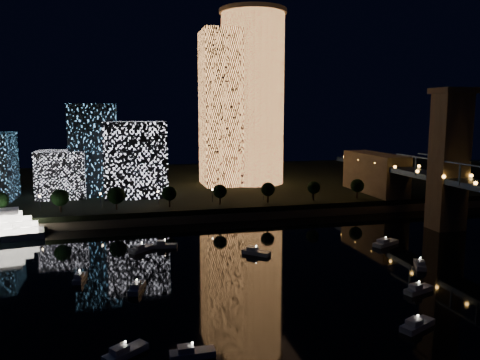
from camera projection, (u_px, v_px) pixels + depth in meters
name	position (u px, v px, depth m)	size (l,w,h in m)	color
ground	(341.00, 299.00, 105.19)	(520.00, 520.00, 0.00)	black
far_bank	(212.00, 184.00, 258.63)	(420.00, 160.00, 5.00)	black
seawall	(248.00, 215.00, 183.79)	(420.00, 6.00, 3.00)	#6B5E4C
tower_cylindrical	(253.00, 98.00, 239.48)	(34.00, 34.00, 87.45)	#FF9E51
tower_rectangular	(226.00, 109.00, 235.31)	(24.03, 24.03, 76.46)	#FF9E51
midrise_blocks	(82.00, 159.00, 204.92)	(83.62, 35.58, 40.30)	silver
motorboats	(283.00, 274.00, 118.85)	(121.57, 72.03, 2.78)	silver
esplanade_trees	(150.00, 194.00, 179.46)	(166.18, 6.65, 8.83)	black
street_lamps	(158.00, 195.00, 186.24)	(132.70, 0.70, 5.65)	black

